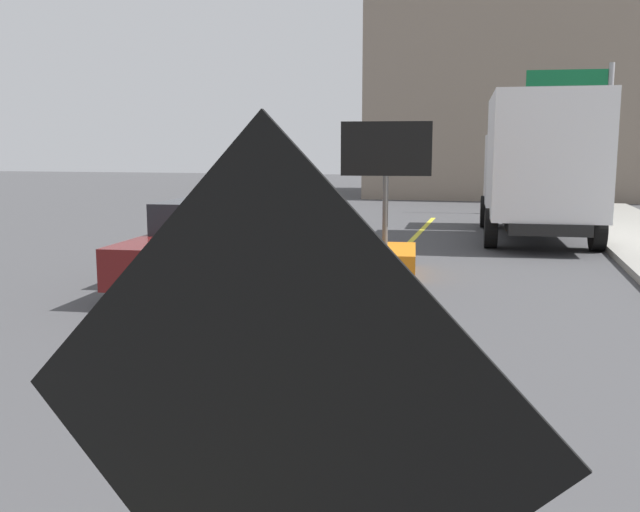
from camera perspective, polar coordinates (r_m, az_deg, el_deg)
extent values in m
cube|color=yellow|center=(5.55, -8.51, -14.98)|extent=(0.14, 36.00, 0.01)
cube|color=orange|center=(1.94, -4.19, -12.98)|extent=(1.55, 0.24, 1.56)
cube|color=black|center=(1.92, -4.43, -13.16)|extent=(1.62, 0.23, 1.63)
cube|color=black|center=(1.95, -3.92, -12.78)|extent=(0.28, 0.05, 0.52)
cube|color=orange|center=(12.61, 5.30, -0.39)|extent=(1.30, 1.92, 0.45)
cylinder|color=#4C4C4C|center=(12.50, 5.36, 3.57)|extent=(0.10, 0.10, 1.30)
cube|color=black|center=(12.45, 5.44, 8.74)|extent=(1.60, 0.27, 0.95)
sphere|color=yellow|center=(12.49, 8.00, 8.69)|extent=(0.09, 0.09, 0.09)
sphere|color=yellow|center=(12.49, 6.61, 8.72)|extent=(0.09, 0.09, 0.09)
sphere|color=yellow|center=(12.50, 5.21, 8.74)|extent=(0.09, 0.09, 0.09)
sphere|color=yellow|center=(12.52, 3.83, 8.76)|extent=(0.09, 0.09, 0.09)
sphere|color=yellow|center=(12.53, 3.05, 9.59)|extent=(0.09, 0.09, 0.09)
sphere|color=yellow|center=(12.53, 3.04, 7.94)|extent=(0.09, 0.09, 0.09)
cube|color=black|center=(18.19, 17.19, 3.19)|extent=(1.98, 6.68, 0.25)
cube|color=silver|center=(20.49, 16.70, 6.82)|extent=(2.46, 1.96, 1.90)
cube|color=silver|center=(17.11, 17.74, 7.87)|extent=(2.59, 4.60, 2.75)
cylinder|color=black|center=(20.36, 13.39, 3.56)|extent=(0.32, 0.91, 0.90)
cylinder|color=black|center=(20.56, 19.75, 3.32)|extent=(0.32, 0.91, 0.90)
cylinder|color=black|center=(16.16, 13.81, 2.23)|extent=(0.32, 0.91, 0.90)
cylinder|color=black|center=(16.40, 21.78, 1.95)|extent=(0.32, 0.91, 0.90)
cube|color=#591414|center=(11.59, -8.65, 0.51)|extent=(2.17, 4.54, 0.60)
cube|color=black|center=(11.74, -8.37, 3.32)|extent=(1.77, 2.10, 0.50)
cylinder|color=black|center=(10.00, -6.50, -2.22)|extent=(0.27, 0.67, 0.66)
cylinder|color=black|center=(10.64, -15.67, -1.83)|extent=(0.27, 0.67, 0.66)
cylinder|color=black|center=(12.78, -2.76, 0.24)|extent=(0.27, 0.67, 0.66)
cylinder|color=black|center=(13.28, -10.22, 0.43)|extent=(0.27, 0.67, 0.66)
cylinder|color=gray|center=(25.29, 22.46, 8.77)|extent=(0.18, 0.18, 5.00)
cube|color=#0F6033|center=(25.07, 19.50, 12.71)|extent=(2.59, 0.31, 1.30)
cube|color=white|center=(25.11, 19.49, 12.71)|extent=(1.81, 0.18, 0.18)
cube|color=gray|center=(34.85, 18.31, 11.68)|extent=(16.07, 8.97, 8.47)
cone|color=orange|center=(3.97, -6.57, -19.95)|extent=(0.28, 0.28, 0.60)
cylinder|color=white|center=(3.95, -6.58, -19.57)|extent=(0.19, 0.19, 0.08)
cube|color=black|center=(6.91, 1.75, -9.93)|extent=(0.36, 0.36, 0.03)
cone|color=#EA5B0C|center=(6.81, 1.77, -7.24)|extent=(0.28, 0.28, 0.64)
cylinder|color=white|center=(6.80, 1.77, -6.98)|extent=(0.19, 0.19, 0.08)
cube|color=black|center=(10.14, 5.43, -3.87)|extent=(0.36, 0.36, 0.03)
cone|color=orange|center=(10.07, 5.46, -2.11)|extent=(0.28, 0.28, 0.60)
cylinder|color=white|center=(10.06, 5.46, -1.94)|extent=(0.19, 0.19, 0.08)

